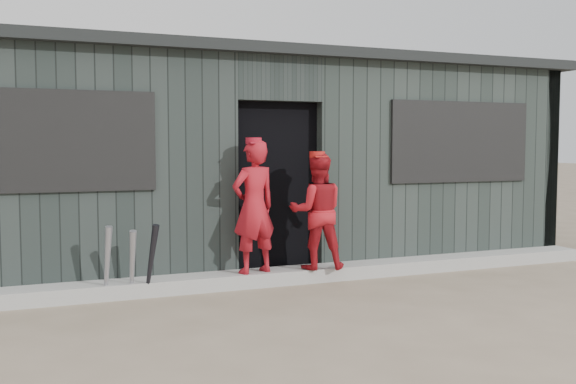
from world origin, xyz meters
name	(u,v)px	position (x,y,z in m)	size (l,w,h in m)	color
ground	(368,325)	(0.00, 0.00, 0.00)	(80.00, 80.00, 0.00)	#756450
curb	(287,276)	(0.00, 1.82, 0.07)	(8.00, 0.36, 0.15)	gray
bat_left	(132,264)	(-1.70, 1.64, 0.35)	(0.07, 0.07, 0.72)	gray
bat_mid	(107,263)	(-1.94, 1.65, 0.37)	(0.07, 0.07, 0.75)	gray
bat_right	(151,261)	(-1.52, 1.60, 0.37)	(0.07, 0.07, 0.76)	black
player_red_left	(254,207)	(-0.41, 1.76, 0.86)	(0.52, 0.34, 1.41)	#A3141E
player_red_right	(317,211)	(0.31, 1.72, 0.78)	(0.62, 0.48, 1.27)	#A8141C
player_grey_back	(300,212)	(0.40, 2.42, 0.71)	(0.70, 0.45, 1.42)	silver
dugout	(240,162)	(0.00, 3.50, 1.29)	(8.30, 3.30, 2.62)	black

